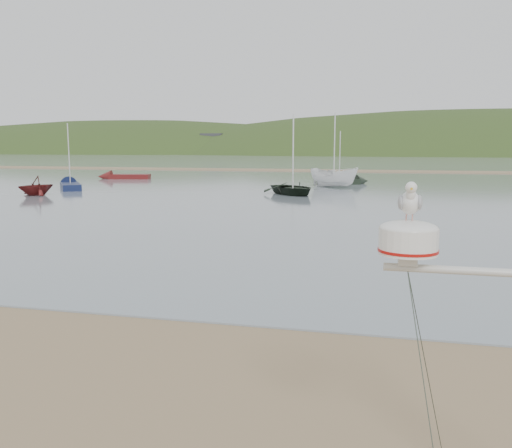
% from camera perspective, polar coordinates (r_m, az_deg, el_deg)
% --- Properties ---
extents(ground, '(560.00, 560.00, 0.00)m').
position_cam_1_polar(ground, '(8.21, -17.33, -18.53)').
color(ground, '#80674A').
rests_on(ground, ground).
extents(water, '(560.00, 256.00, 0.04)m').
position_cam_1_polar(water, '(138.34, 12.00, 6.65)').
color(water, slate).
rests_on(water, ground).
extents(sandbar, '(560.00, 7.00, 0.07)m').
position_cam_1_polar(sandbar, '(76.42, 10.65, 5.51)').
color(sandbar, '#80674A').
rests_on(sandbar, water).
extents(hill_ridge, '(620.00, 180.00, 80.00)m').
position_cam_1_polar(hill_ridge, '(242.81, 16.93, 2.46)').
color(hill_ridge, '#273A17').
rests_on(hill_ridge, ground).
extents(far_cottages, '(294.40, 6.30, 8.00)m').
position_cam_1_polar(far_cottages, '(202.24, 13.42, 8.21)').
color(far_cottages, silver).
rests_on(far_cottages, ground).
extents(boat_dark, '(3.06, 2.85, 4.54)m').
position_cam_1_polar(boat_dark, '(39.60, 3.92, 6.37)').
color(boat_dark, black).
rests_on(boat_dark, water).
extents(boat_red, '(2.69, 2.24, 2.68)m').
position_cam_1_polar(boat_red, '(42.21, -22.21, 4.63)').
color(boat_red, '#581414').
rests_on(boat_red, water).
extents(boat_white, '(2.31, 2.29, 4.58)m').
position_cam_1_polar(boat_white, '(46.81, 8.23, 6.62)').
color(boat_white, white).
rests_on(boat_white, water).
extents(dinghy_red_far, '(5.77, 2.45, 1.36)m').
position_cam_1_polar(dinghy_red_far, '(60.08, -14.38, 4.86)').
color(dinghy_red_far, '#581414').
rests_on(dinghy_red_far, ground).
extents(sailboat_dark_mid, '(4.85, 4.22, 5.23)m').
position_cam_1_polar(sailboat_dark_mid, '(51.03, 9.87, 4.45)').
color(sailboat_dark_mid, black).
rests_on(sailboat_dark_mid, ground).
extents(sailboat_blue_near, '(4.55, 5.51, 5.80)m').
position_cam_1_polar(sailboat_blue_near, '(48.38, -19.05, 3.90)').
color(sailboat_blue_near, '#121B3F').
rests_on(sailboat_blue_near, ground).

